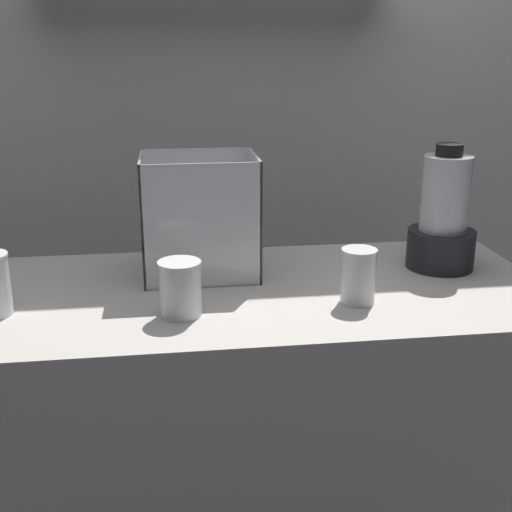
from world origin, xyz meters
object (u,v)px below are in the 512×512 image
juice_cup_mango_left (180,292)px  juice_cup_pomegranate_middle (358,279)px  carrot_display_bin (200,237)px  blender_pitcher (443,221)px

juice_cup_mango_left → juice_cup_pomegranate_middle: 0.40m
carrot_display_bin → blender_pitcher: (0.62, -0.04, 0.03)m
blender_pitcher → juice_cup_pomegranate_middle: bearing=-143.6°
carrot_display_bin → juice_cup_pomegranate_middle: size_ratio=2.39×
juice_cup_mango_left → juice_cup_pomegranate_middle: bearing=2.7°
carrot_display_bin → blender_pitcher: blender_pitcher is taller
carrot_display_bin → blender_pitcher: size_ratio=0.93×
carrot_display_bin → juice_cup_mango_left: bearing=-102.3°
blender_pitcher → juice_cup_pomegranate_middle: 0.36m
juice_cup_mango_left → juice_cup_pomegranate_middle: (0.40, 0.02, 0.00)m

